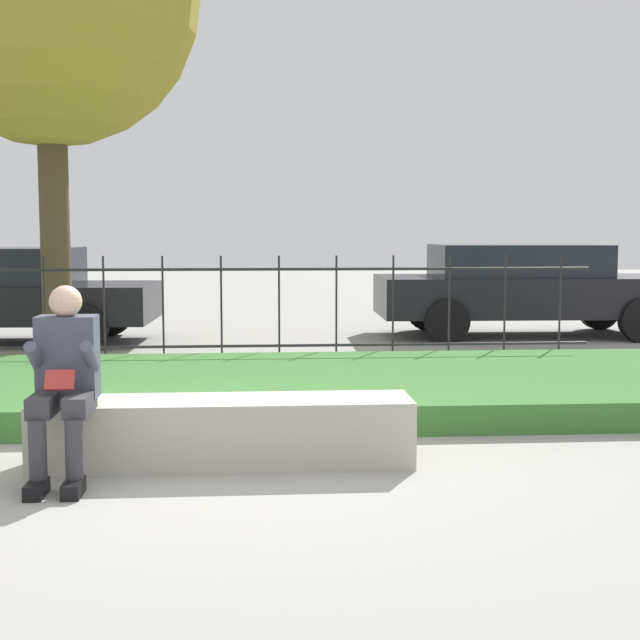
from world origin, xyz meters
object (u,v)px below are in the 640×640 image
at_px(stone_bench, 224,435).
at_px(car_parked_right, 525,287).
at_px(car_parked_left, 3,292).
at_px(person_seated_reader, 65,375).

distance_m(stone_bench, car_parked_right, 8.49).
bearing_deg(car_parked_left, person_seated_reader, -69.64).
bearing_deg(person_seated_reader, stone_bench, 16.92).
relative_size(stone_bench, car_parked_left, 0.61).
distance_m(car_parked_right, car_parked_left, 7.74).
bearing_deg(car_parked_right, car_parked_left, -176.43).
xyz_separation_m(stone_bench, person_seated_reader, (-1.00, -0.31, 0.48)).
bearing_deg(person_seated_reader, car_parked_left, 108.09).
bearing_deg(car_parked_right, stone_bench, -119.59).
bearing_deg(car_parked_left, car_parked_right, 4.47).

